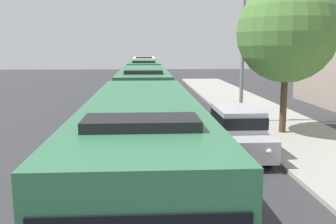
{
  "coord_description": "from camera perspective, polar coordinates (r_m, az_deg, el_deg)",
  "views": [
    {
      "loc": [
        -1.24,
        4.73,
        4.26
      ],
      "look_at": [
        -0.38,
        18.91,
        1.86
      ],
      "focal_mm": 41.31,
      "sensor_mm": 36.0,
      "label": 1
    }
  ],
  "objects": [
    {
      "name": "bus_middle",
      "position": [
        33.31,
        -3.56,
        5.13
      ],
      "size": [
        2.58,
        10.97,
        3.21
      ],
      "color": "#33724C",
      "rests_on": "ground_plane"
    },
    {
      "name": "white_suv",
      "position": [
        15.51,
        10.21,
        -2.59
      ],
      "size": [
        1.86,
        4.75,
        1.9
      ],
      "color": "#B7B7BC",
      "rests_on": "ground_plane"
    },
    {
      "name": "bus_fourth_in_line",
      "position": [
        45.99,
        -3.55,
        6.35
      ],
      "size": [
        2.58,
        11.13,
        3.21
      ],
      "color": "silver",
      "rests_on": "ground_plane"
    },
    {
      "name": "bus_second_in_line",
      "position": [
        21.03,
        -3.59,
        2.53
      ],
      "size": [
        2.58,
        10.72,
        3.21
      ],
      "color": "#33724C",
      "rests_on": "ground_plane"
    },
    {
      "name": "bus_lead",
      "position": [
        9.24,
        -3.7,
        -6.62
      ],
      "size": [
        2.58,
        10.46,
        3.21
      ],
      "color": "#33724C",
      "rests_on": "ground_plane"
    },
    {
      "name": "streetlamp_mid",
      "position": [
        21.67,
        11.04,
        11.55
      ],
      "size": [
        5.08,
        0.28,
        8.12
      ],
      "color": "gray",
      "rests_on": "sidewalk"
    },
    {
      "name": "roadside_tree",
      "position": [
        19.33,
        17.15,
        11.12
      ],
      "size": [
        4.71,
        4.71,
        7.14
      ],
      "color": "#4C3823",
      "rests_on": "sidewalk"
    }
  ]
}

